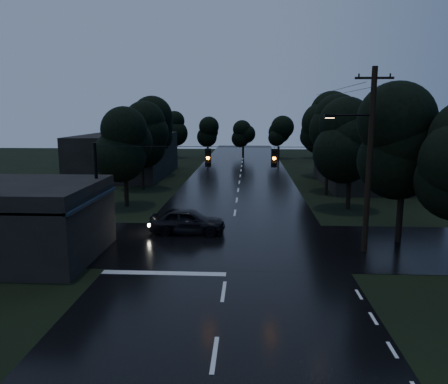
# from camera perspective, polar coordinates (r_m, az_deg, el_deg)

# --- Properties ---
(ground) EXTENTS (160.00, 160.00, 0.00)m
(ground) POSITION_cam_1_polar(r_m,az_deg,el_deg) (14.88, -1.25, -20.53)
(ground) COLOR black
(ground) RESTS_ON ground
(main_road) EXTENTS (12.00, 120.00, 0.02)m
(main_road) POSITION_cam_1_polar(r_m,az_deg,el_deg) (43.42, 1.86, 0.22)
(main_road) COLOR black
(main_road) RESTS_ON ground
(cross_street) EXTENTS (60.00, 9.00, 0.02)m
(cross_street) POSITION_cam_1_polar(r_m,az_deg,el_deg) (25.90, 0.85, -6.80)
(cross_street) COLOR black
(cross_street) RESTS_ON ground
(building_far_right) EXTENTS (10.00, 14.00, 4.40)m
(building_far_right) POSITION_cam_1_polar(r_m,az_deg,el_deg) (48.80, 18.70, 3.41)
(building_far_right) COLOR black
(building_far_right) RESTS_ON ground
(building_far_left) EXTENTS (10.00, 16.00, 5.00)m
(building_far_left) POSITION_cam_1_polar(r_m,az_deg,el_deg) (55.07, -12.62, 4.75)
(building_far_left) COLOR black
(building_far_left) RESTS_ON ground
(utility_pole_main) EXTENTS (3.50, 0.30, 10.00)m
(utility_pole_main) POSITION_cam_1_polar(r_m,az_deg,el_deg) (24.69, 18.28, 4.30)
(utility_pole_main) COLOR black
(utility_pole_main) RESTS_ON ground
(utility_pole_far) EXTENTS (2.00, 0.30, 7.50)m
(utility_pole_far) POSITION_cam_1_polar(r_m,az_deg,el_deg) (41.54, 13.39, 4.88)
(utility_pole_far) COLOR black
(utility_pole_far) RESTS_ON ground
(anchor_pole_left) EXTENTS (0.18, 0.18, 6.00)m
(anchor_pole_left) POSITION_cam_1_polar(r_m,az_deg,el_deg) (25.64, -16.22, -0.49)
(anchor_pole_left) COLOR black
(anchor_pole_left) RESTS_ON ground
(span_signals) EXTENTS (15.00, 0.37, 1.12)m
(span_signals) POSITION_cam_1_polar(r_m,az_deg,el_deg) (23.84, 2.12, 4.58)
(span_signals) COLOR black
(span_signals) RESTS_ON ground
(tree_corner_near) EXTENTS (4.48, 4.48, 9.44)m
(tree_corner_near) POSITION_cam_1_polar(r_m,az_deg,el_deg) (27.30, 22.59, 6.11)
(tree_corner_near) COLOR black
(tree_corner_near) RESTS_ON ground
(tree_left_a) EXTENTS (3.92, 3.92, 8.26)m
(tree_left_a) POSITION_cam_1_polar(r_m,az_deg,el_deg) (36.23, -12.89, 6.30)
(tree_left_a) COLOR black
(tree_left_a) RESTS_ON ground
(tree_left_b) EXTENTS (4.20, 4.20, 8.85)m
(tree_left_b) POSITION_cam_1_polar(r_m,az_deg,el_deg) (44.08, -10.78, 7.55)
(tree_left_b) COLOR black
(tree_left_b) RESTS_ON ground
(tree_left_c) EXTENTS (4.48, 4.48, 9.44)m
(tree_left_c) POSITION_cam_1_polar(r_m,az_deg,el_deg) (53.94, -8.84, 8.48)
(tree_left_c) COLOR black
(tree_left_c) RESTS_ON ground
(tree_right_a) EXTENTS (4.20, 4.20, 8.85)m
(tree_right_a) POSITION_cam_1_polar(r_m,az_deg,el_deg) (35.69, 16.29, 6.70)
(tree_right_a) COLOR black
(tree_right_a) RESTS_ON ground
(tree_right_b) EXTENTS (4.48, 4.48, 9.44)m
(tree_right_b) POSITION_cam_1_polar(r_m,az_deg,el_deg) (43.61, 14.75, 7.86)
(tree_right_b) COLOR black
(tree_right_b) RESTS_ON ground
(tree_right_c) EXTENTS (4.76, 4.76, 10.03)m
(tree_right_c) POSITION_cam_1_polar(r_m,az_deg,el_deg) (53.53, 13.29, 8.72)
(tree_right_c) COLOR black
(tree_right_c) RESTS_ON ground
(car) EXTENTS (4.80, 1.95, 1.63)m
(car) POSITION_cam_1_polar(r_m,az_deg,el_deg) (27.99, -4.77, -3.79)
(car) COLOR black
(car) RESTS_ON ground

